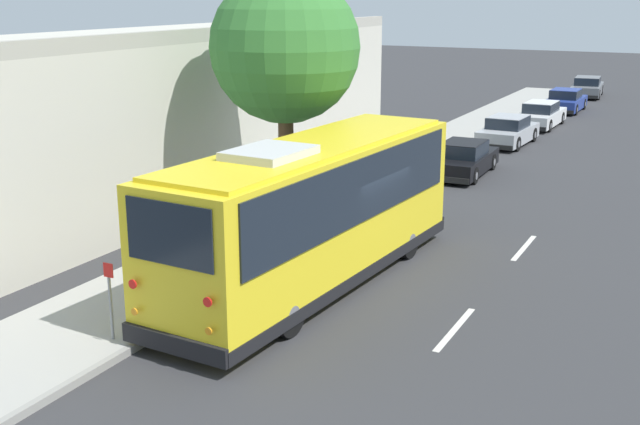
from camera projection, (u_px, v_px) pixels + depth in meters
ground_plane at (351, 272)px, 19.52m from camera, size 160.00×160.00×0.00m
sidewalk_slab at (232, 250)px, 21.00m from camera, size 80.00×3.08×0.15m
curb_strip at (286, 259)px, 20.30m from camera, size 80.00×0.14×0.15m
shuttle_bus at (314, 207)px, 18.22m from camera, size 10.12×3.06×3.51m
parked_sedan_black at (464, 159)px, 29.77m from camera, size 4.37×1.80×1.27m
parked_sedan_silver at (508, 131)px, 35.64m from camera, size 4.35×1.92×1.30m
parked_sedan_white at (541, 115)px, 40.39m from camera, size 4.63×1.75×1.28m
parked_sedan_blue at (565, 101)px, 45.64m from camera, size 4.21×1.84×1.27m
parked_sedan_gray at (587, 87)px, 52.06m from camera, size 4.79×2.12×1.29m
street_tree at (287, 37)px, 22.16m from camera, size 4.20×4.20×7.70m
sign_post_near at (110, 300)px, 15.24m from camera, size 0.06×0.22×1.53m
sign_post_far at (169, 276)px, 16.82m from camera, size 0.06×0.22×1.31m
fire_hydrant at (354, 195)px, 24.76m from camera, size 0.22×0.22×0.81m
building_backdrop at (111, 116)px, 26.73m from camera, size 25.88×8.64×5.57m
lane_stripe_mid at (455, 329)px, 16.24m from camera, size 2.40×0.14×0.01m
lane_stripe_ahead at (524, 248)px, 21.40m from camera, size 2.40×0.14×0.01m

